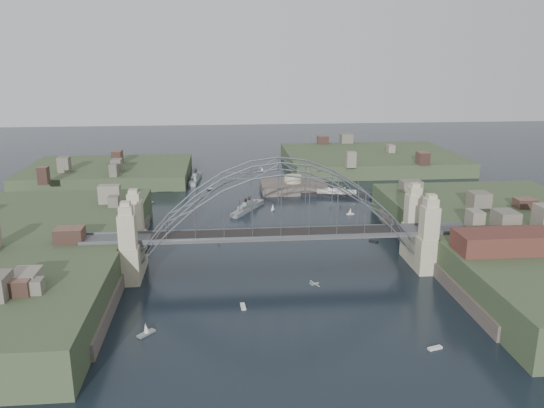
{
  "coord_description": "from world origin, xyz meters",
  "views": [
    {
      "loc": [
        -11.91,
        -112.35,
        46.56
      ],
      "look_at": [
        0.0,
        18.0,
        10.0
      ],
      "focal_mm": 36.17,
      "sensor_mm": 36.0,
      "label": 1
    }
  ],
  "objects_px": {
    "naval_cruiser_far": "(195,179)",
    "wharf_shed": "(506,242)",
    "ocean_liner": "(336,194)",
    "naval_cruiser_near": "(248,208)",
    "bridge": "(280,216)",
    "fort_island": "(293,192)"
  },
  "relations": [
    {
      "from": "naval_cruiser_far",
      "to": "wharf_shed",
      "type": "bearing_deg",
      "value": -56.96
    },
    {
      "from": "wharf_shed",
      "to": "ocean_liner",
      "type": "height_order",
      "value": "wharf_shed"
    },
    {
      "from": "naval_cruiser_near",
      "to": "naval_cruiser_far",
      "type": "bearing_deg",
      "value": 113.36
    },
    {
      "from": "wharf_shed",
      "to": "naval_cruiser_far",
      "type": "xyz_separation_m",
      "value": [
        -66.25,
        101.85,
        -9.05
      ]
    },
    {
      "from": "wharf_shed",
      "to": "naval_cruiser_far",
      "type": "distance_m",
      "value": 121.83
    },
    {
      "from": "bridge",
      "to": "wharf_shed",
      "type": "bearing_deg",
      "value": -17.65
    },
    {
      "from": "bridge",
      "to": "fort_island",
      "type": "bearing_deg",
      "value": 80.27
    },
    {
      "from": "naval_cruiser_near",
      "to": "naval_cruiser_far",
      "type": "distance_m",
      "value": 44.18
    },
    {
      "from": "fort_island",
      "to": "naval_cruiser_far",
      "type": "bearing_deg",
      "value": 152.48
    },
    {
      "from": "naval_cruiser_far",
      "to": "naval_cruiser_near",
      "type": "bearing_deg",
      "value": -66.64
    },
    {
      "from": "ocean_liner",
      "to": "fort_island",
      "type": "bearing_deg",
      "value": 144.39
    },
    {
      "from": "naval_cruiser_near",
      "to": "ocean_liner",
      "type": "xyz_separation_m",
      "value": [
        30.08,
        13.15,
        0.04
      ]
    },
    {
      "from": "wharf_shed",
      "to": "ocean_liner",
      "type": "xyz_separation_m",
      "value": [
        -18.65,
        74.44,
        -9.11
      ]
    },
    {
      "from": "wharf_shed",
      "to": "naval_cruiser_near",
      "type": "xyz_separation_m",
      "value": [
        -48.73,
        61.29,
        -9.15
      ]
    },
    {
      "from": "fort_island",
      "to": "naval_cruiser_near",
      "type": "height_order",
      "value": "fort_island"
    },
    {
      "from": "wharf_shed",
      "to": "ocean_liner",
      "type": "relative_size",
      "value": 0.85
    },
    {
      "from": "bridge",
      "to": "ocean_liner",
      "type": "relative_size",
      "value": 3.57
    },
    {
      "from": "bridge",
      "to": "wharf_shed",
      "type": "relative_size",
      "value": 4.2
    },
    {
      "from": "naval_cruiser_near",
      "to": "wharf_shed",
      "type": "bearing_deg",
      "value": -51.51
    },
    {
      "from": "fort_island",
      "to": "ocean_liner",
      "type": "height_order",
      "value": "fort_island"
    },
    {
      "from": "naval_cruiser_near",
      "to": "naval_cruiser_far",
      "type": "xyz_separation_m",
      "value": [
        -17.52,
        40.56,
        0.11
      ]
    },
    {
      "from": "naval_cruiser_near",
      "to": "naval_cruiser_far",
      "type": "relative_size",
      "value": 0.94
    }
  ]
}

